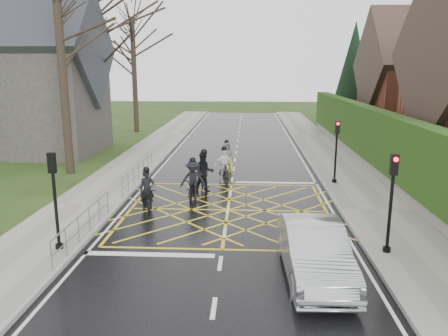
# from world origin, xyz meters

# --- Properties ---
(ground) EXTENTS (120.00, 120.00, 0.00)m
(ground) POSITION_xyz_m (0.00, 0.00, 0.00)
(ground) COLOR black
(ground) RESTS_ON ground
(road) EXTENTS (9.00, 80.00, 0.01)m
(road) POSITION_xyz_m (0.00, 0.00, 0.01)
(road) COLOR black
(road) RESTS_ON ground
(sidewalk_right) EXTENTS (3.00, 80.00, 0.15)m
(sidewalk_right) POSITION_xyz_m (6.00, 0.00, 0.07)
(sidewalk_right) COLOR gray
(sidewalk_right) RESTS_ON ground
(sidewalk_left) EXTENTS (3.00, 80.00, 0.15)m
(sidewalk_left) POSITION_xyz_m (-6.00, 0.00, 0.07)
(sidewalk_left) COLOR gray
(sidewalk_left) RESTS_ON ground
(stone_wall) EXTENTS (0.50, 38.00, 0.70)m
(stone_wall) POSITION_xyz_m (7.75, 6.00, 0.35)
(stone_wall) COLOR slate
(stone_wall) RESTS_ON ground
(hedge) EXTENTS (0.90, 38.00, 2.80)m
(hedge) POSITION_xyz_m (7.75, 6.00, 2.10)
(hedge) COLOR #16330E
(hedge) RESTS_ON stone_wall
(house_far) EXTENTS (9.80, 8.80, 10.30)m
(house_far) POSITION_xyz_m (14.75, 18.00, 4.36)
(house_far) COLOR brown
(house_far) RESTS_ON ground
(conifer) EXTENTS (4.60, 4.60, 10.00)m
(conifer) POSITION_xyz_m (10.75, 26.00, 4.99)
(conifer) COLOR black
(conifer) RESTS_ON ground
(church) EXTENTS (8.80, 7.80, 11.00)m
(church) POSITION_xyz_m (-13.54, 12.00, 4.93)
(church) COLOR #2D2B28
(church) RESTS_ON ground
(tree_near) EXTENTS (9.24, 9.24, 11.44)m
(tree_near) POSITION_xyz_m (-9.00, 6.00, 7.91)
(tree_near) COLOR black
(tree_near) RESTS_ON ground
(tree_mid) EXTENTS (10.08, 10.08, 12.48)m
(tree_mid) POSITION_xyz_m (-10.00, 14.00, 8.63)
(tree_mid) COLOR black
(tree_mid) RESTS_ON ground
(tree_far) EXTENTS (8.40, 8.40, 10.40)m
(tree_far) POSITION_xyz_m (-9.30, 22.00, 7.19)
(tree_far) COLOR black
(tree_far) RESTS_ON ground
(railing_south) EXTENTS (0.05, 5.04, 1.03)m
(railing_south) POSITION_xyz_m (-4.65, -3.50, 0.78)
(railing_south) COLOR slate
(railing_south) RESTS_ON ground
(railing_north) EXTENTS (0.05, 6.04, 1.03)m
(railing_north) POSITION_xyz_m (-4.65, 4.00, 0.79)
(railing_north) COLOR slate
(railing_north) RESTS_ON ground
(traffic_light_ne) EXTENTS (0.24, 0.31, 3.21)m
(traffic_light_ne) POSITION_xyz_m (5.10, 4.20, 1.66)
(traffic_light_ne) COLOR black
(traffic_light_ne) RESTS_ON ground
(traffic_light_se) EXTENTS (0.24, 0.31, 3.21)m
(traffic_light_se) POSITION_xyz_m (5.10, -4.20, 1.66)
(traffic_light_se) COLOR black
(traffic_light_se) RESTS_ON ground
(traffic_light_sw) EXTENTS (0.24, 0.31, 3.21)m
(traffic_light_sw) POSITION_xyz_m (-5.10, -4.50, 1.66)
(traffic_light_sw) COLOR black
(traffic_light_sw) RESTS_ON ground
(cyclist_rear) EXTENTS (1.25, 1.96, 1.80)m
(cyclist_rear) POSITION_xyz_m (-3.30, -0.13, 0.59)
(cyclist_rear) COLOR black
(cyclist_rear) RESTS_ON ground
(cyclist_back) EXTENTS (1.06, 2.14, 2.06)m
(cyclist_back) POSITION_xyz_m (-1.22, 2.58, 0.78)
(cyclist_back) COLOR black
(cyclist_back) RESTS_ON ground
(cyclist_mid) EXTENTS (1.13, 1.96, 1.90)m
(cyclist_mid) POSITION_xyz_m (-1.61, 1.45, 0.69)
(cyclist_mid) COLOR black
(cyclist_mid) RESTS_ON ground
(cyclist_front) EXTENTS (1.09, 1.95, 1.88)m
(cyclist_front) POSITION_xyz_m (-0.40, 4.37, 0.69)
(cyclist_front) COLOR black
(cyclist_front) RESTS_ON ground
(cyclist_lead) EXTENTS (1.26, 1.91, 1.76)m
(cyclist_lead) POSITION_xyz_m (-0.40, 7.17, 0.61)
(cyclist_lead) COLOR #CFCE19
(cyclist_lead) RESTS_ON ground
(car) EXTENTS (1.78, 4.67, 1.52)m
(car) POSITION_xyz_m (2.65, -5.67, 0.76)
(car) COLOR #B4B6BB
(car) RESTS_ON ground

